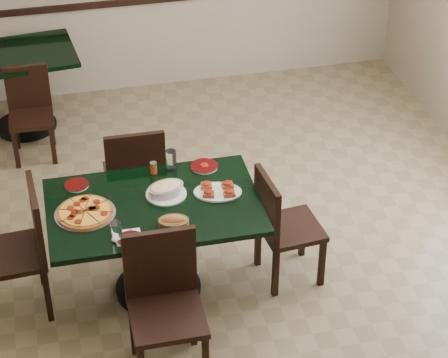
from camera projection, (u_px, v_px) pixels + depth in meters
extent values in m
plane|color=#756443|center=(203.00, 259.00, 6.48)|extent=(5.50, 5.50, 0.00)
cube|color=black|center=(142.00, 1.00, 8.15)|extent=(5.00, 0.03, 0.06)
cube|color=black|center=(154.00, 207.00, 5.79)|extent=(1.42, 0.92, 0.04)
cylinder|color=black|center=(156.00, 250.00, 6.01)|extent=(0.12, 0.12, 0.71)
cylinder|color=black|center=(158.00, 287.00, 6.20)|extent=(0.61, 0.61, 0.03)
cube|color=black|center=(16.00, 55.00, 7.60)|extent=(1.08, 0.83, 0.04)
cylinder|color=black|center=(22.00, 93.00, 7.82)|extent=(0.11, 0.11, 0.71)
cylinder|color=black|center=(26.00, 125.00, 8.01)|extent=(0.55, 0.55, 0.03)
cube|color=black|center=(134.00, 176.00, 6.59)|extent=(0.44, 0.44, 0.04)
cube|color=black|center=(136.00, 162.00, 6.29)|extent=(0.44, 0.05, 0.47)
cube|color=black|center=(156.00, 184.00, 6.91)|extent=(0.04, 0.04, 0.43)
cube|color=black|center=(164.00, 212.00, 6.61)|extent=(0.04, 0.04, 0.43)
cube|color=black|center=(109.00, 190.00, 6.84)|extent=(0.04, 0.04, 0.43)
cube|color=black|center=(114.00, 218.00, 6.54)|extent=(0.04, 0.04, 0.43)
cube|color=black|center=(167.00, 317.00, 5.32)|extent=(0.45, 0.45, 0.04)
cube|color=black|center=(160.00, 263.00, 5.33)|extent=(0.45, 0.04, 0.48)
cube|color=black|center=(133.00, 328.00, 5.58)|extent=(0.04, 0.04, 0.44)
cube|color=black|center=(193.00, 319.00, 5.65)|extent=(0.04, 0.04, 0.44)
cube|color=black|center=(291.00, 228.00, 6.10)|extent=(0.45, 0.45, 0.04)
cube|color=black|center=(267.00, 206.00, 5.92)|extent=(0.08, 0.41, 0.44)
cube|color=black|center=(322.00, 263.00, 6.14)|extent=(0.04, 0.04, 0.40)
cube|color=black|center=(275.00, 273.00, 6.05)|extent=(0.04, 0.04, 0.40)
cube|color=black|center=(302.00, 233.00, 6.41)|extent=(0.04, 0.04, 0.40)
cube|color=black|center=(258.00, 243.00, 6.32)|extent=(0.04, 0.04, 0.40)
cube|color=black|center=(10.00, 255.00, 5.80)|extent=(0.48, 0.48, 0.04)
cube|color=black|center=(36.00, 219.00, 5.70)|extent=(0.07, 0.45, 0.48)
cube|color=black|center=(40.00, 259.00, 6.14)|extent=(0.04, 0.04, 0.44)
cube|color=black|center=(48.00, 295.00, 5.83)|extent=(0.04, 0.04, 0.44)
cube|color=black|center=(31.00, 118.00, 7.41)|extent=(0.38, 0.38, 0.04)
cube|color=black|center=(28.00, 86.00, 7.42)|extent=(0.37, 0.05, 0.40)
cube|color=black|center=(16.00, 150.00, 7.38)|extent=(0.04, 0.04, 0.36)
cube|color=black|center=(16.00, 131.00, 7.63)|extent=(0.04, 0.04, 0.36)
cube|color=black|center=(53.00, 146.00, 7.43)|extent=(0.04, 0.04, 0.36)
cube|color=black|center=(52.00, 127.00, 7.68)|extent=(0.04, 0.04, 0.36)
cylinder|color=#BABBC1|center=(85.00, 214.00, 5.69)|extent=(0.40, 0.40, 0.01)
cylinder|color=#995521|center=(85.00, 212.00, 5.68)|extent=(0.37, 0.37, 0.02)
cylinder|color=gold|center=(85.00, 211.00, 5.67)|extent=(0.33, 0.33, 0.01)
cylinder|color=silver|center=(166.00, 194.00, 5.87)|extent=(0.28, 0.28, 0.01)
ellipsoid|color=#D0B98F|center=(166.00, 186.00, 5.83)|extent=(0.25, 0.20, 0.04)
ellipsoid|color=#A35D2D|center=(174.00, 220.00, 5.55)|extent=(0.18, 0.11, 0.07)
cylinder|color=silver|center=(131.00, 240.00, 5.47)|extent=(0.16, 0.16, 0.01)
cylinder|color=#380304|center=(131.00, 239.00, 5.46)|extent=(0.17, 0.17, 0.00)
cylinder|color=silver|center=(204.00, 166.00, 6.14)|extent=(0.19, 0.19, 0.01)
cylinder|color=#380304|center=(204.00, 166.00, 6.14)|extent=(0.19, 0.19, 0.00)
ellipsoid|color=#910F07|center=(204.00, 165.00, 6.13)|extent=(0.06, 0.06, 0.03)
cylinder|color=silver|center=(77.00, 185.00, 5.95)|extent=(0.16, 0.16, 0.01)
cylinder|color=#380304|center=(76.00, 184.00, 5.95)|extent=(0.17, 0.17, 0.00)
cube|color=silver|center=(129.00, 237.00, 5.50)|extent=(0.16, 0.16, 0.00)
cube|color=#BABBC1|center=(132.00, 236.00, 5.50)|extent=(0.02, 0.15, 0.00)
cylinder|color=white|center=(171.00, 161.00, 6.07)|extent=(0.07, 0.07, 0.16)
cylinder|color=white|center=(117.00, 232.00, 5.41)|extent=(0.07, 0.07, 0.15)
cylinder|color=red|center=(154.00, 168.00, 6.06)|extent=(0.05, 0.05, 0.08)
cylinder|color=#BABBC1|center=(153.00, 163.00, 6.04)|extent=(0.05, 0.05, 0.01)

